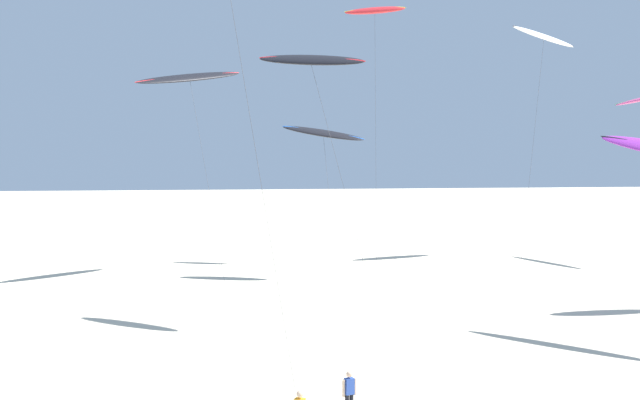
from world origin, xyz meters
name	(u,v)px	position (x,y,z in m)	size (l,w,h in m)	color
flying_kite_1	(375,11)	(7.25, 55.99, 19.22)	(4.73, 3.86, 19.73)	red
flying_kite_2	(190,78)	(-6.51, 51.57, 13.63)	(7.47, 9.42, 14.57)	black
flying_kite_4	(310,60)	(0.36, 36.65, 13.28)	(6.09, 4.67, 13.93)	black
flying_kite_5	(323,133)	(2.49, 49.22, 9.79)	(5.79, 7.43, 10.57)	black
flying_kite_6	(544,37)	(21.20, 57.09, 17.61)	(6.37, 5.18, 18.61)	white
person_mid_field	(349,393)	(0.17, 22.32, 0.91)	(0.48, 0.29, 1.66)	black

